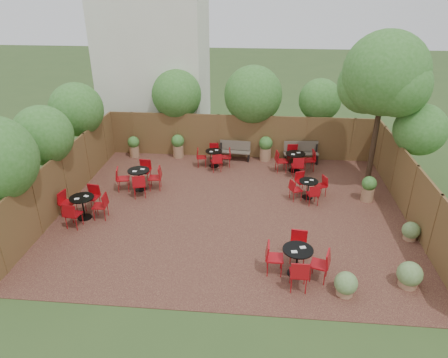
{
  "coord_description": "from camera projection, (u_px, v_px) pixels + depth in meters",
  "views": [
    {
      "loc": [
        0.88,
        -12.51,
        7.31
      ],
      "look_at": [
        -0.33,
        0.5,
        1.0
      ],
      "focal_mm": 32.7,
      "sensor_mm": 36.0,
      "label": 1
    }
  ],
  "objects": [
    {
      "name": "ground",
      "position": [
        232.0,
        211.0,
        14.47
      ],
      "size": [
        80.0,
        80.0,
        0.0
      ],
      "primitive_type": "plane",
      "color": "#354F23",
      "rests_on": "ground"
    },
    {
      "name": "overhang_foliage",
      "position": [
        174.0,
        114.0,
        15.88
      ],
      "size": [
        15.51,
        10.68,
        2.6
      ],
      "color": "#316A22",
      "rests_on": "ground"
    },
    {
      "name": "neighbour_building",
      "position": [
        155.0,
        56.0,
        20.28
      ],
      "size": [
        5.0,
        4.0,
        8.0
      ],
      "primitive_type": "cube",
      "color": "silver",
      "rests_on": "ground"
    },
    {
      "name": "park_bench_left",
      "position": [
        235.0,
        150.0,
        18.43
      ],
      "size": [
        1.43,
        0.56,
        0.86
      ],
      "rotation": [
        0.0,
        0.0,
        -0.08
      ],
      "color": "brown",
      "rests_on": "courtyard_paving"
    },
    {
      "name": "planters",
      "position": [
        229.0,
        153.0,
        17.81
      ],
      "size": [
        10.33,
        4.06,
        1.11
      ],
      "color": "#956A4A",
      "rests_on": "courtyard_paving"
    },
    {
      "name": "courtyard_paving",
      "position": [
        232.0,
        211.0,
        14.47
      ],
      "size": [
        12.0,
        10.0,
        0.02
      ],
      "primitive_type": "cube",
      "color": "#3C1A18",
      "rests_on": "ground"
    },
    {
      "name": "fence_back",
      "position": [
        240.0,
        137.0,
        18.52
      ],
      "size": [
        12.0,
        0.08,
        2.0
      ],
      "primitive_type": "cube",
      "color": "brown",
      "rests_on": "ground"
    },
    {
      "name": "bistro_tables",
      "position": [
        217.0,
        189.0,
        14.96
      ],
      "size": [
        9.3,
        8.74,
        0.95
      ],
      "color": "black",
      "rests_on": "courtyard_paving"
    },
    {
      "name": "fence_right",
      "position": [
        412.0,
        193.0,
        13.53
      ],
      "size": [
        0.08,
        10.0,
        2.0
      ],
      "primitive_type": "cube",
      "color": "brown",
      "rests_on": "ground"
    },
    {
      "name": "low_shrubs",
      "position": [
        391.0,
        266.0,
        11.13
      ],
      "size": [
        3.04,
        3.33,
        0.71
      ],
      "color": "#956A4A",
      "rests_on": "courtyard_paving"
    },
    {
      "name": "park_bench_right",
      "position": [
        301.0,
        152.0,
        18.17
      ],
      "size": [
        1.56,
        0.65,
        0.94
      ],
      "rotation": [
        0.0,
        0.0,
        0.11
      ],
      "color": "brown",
      "rests_on": "courtyard_paving"
    },
    {
      "name": "courtyard_tree",
      "position": [
        384.0,
        79.0,
        14.34
      ],
      "size": [
        3.04,
        2.99,
        5.92
      ],
      "rotation": [
        0.0,
        0.0,
        -0.23
      ],
      "color": "black",
      "rests_on": "courtyard_paving"
    },
    {
      "name": "fence_left",
      "position": [
        65.0,
        179.0,
        14.54
      ],
      "size": [
        0.08,
        10.0,
        2.0
      ],
      "primitive_type": "cube",
      "color": "brown",
      "rests_on": "ground"
    }
  ]
}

